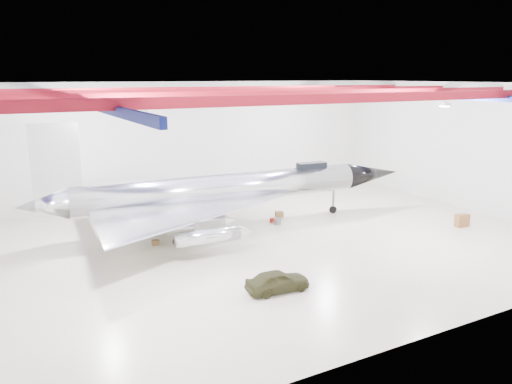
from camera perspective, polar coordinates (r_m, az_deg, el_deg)
floor at (r=35.64m, az=1.25°, el=-5.69°), size 40.00×40.00×0.00m
wall_back at (r=47.73m, az=-7.69°, el=5.79°), size 40.00×0.00×40.00m
wall_right at (r=47.35m, az=22.91°, el=4.82°), size 0.00×30.00×30.00m
ceiling at (r=33.74m, az=1.34°, el=12.28°), size 40.00×40.00×0.00m
ceiling_structure at (r=33.76m, az=1.34°, el=11.13°), size 39.50×29.50×1.08m
jet_aircraft at (r=38.24m, az=-3.88°, el=-0.06°), size 31.26×19.06×8.52m
jeep at (r=27.62m, az=2.47°, el=-10.11°), size 3.63×1.66×1.21m
desk at (r=42.16m, az=22.48°, el=-3.01°), size 1.15×0.67×1.01m
crate_ply at (r=35.65m, az=-11.43°, el=-5.67°), size 0.53×0.45×0.34m
toolbox_red at (r=43.27m, az=-4.19°, el=-2.09°), size 0.51×0.42×0.34m
engine_drum at (r=39.64m, az=2.49°, el=-3.39°), size 0.65×0.65×0.47m
parts_bin at (r=41.81m, az=2.67°, el=-2.54°), size 0.73×0.63×0.44m
crate_small at (r=38.42m, az=-13.47°, el=-4.43°), size 0.42×0.34×0.29m
tool_chest at (r=40.26m, az=1.83°, el=-3.22°), size 0.43×0.43×0.34m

